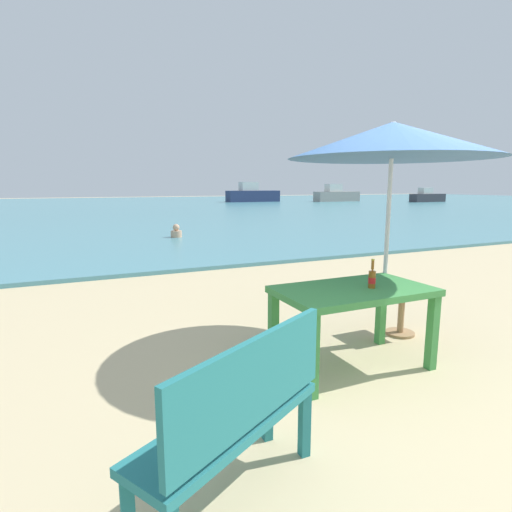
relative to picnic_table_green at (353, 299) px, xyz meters
The scene contains 11 objects.
ground_plane 0.89m from the picnic_table_green, 25.98° to the right, with size 120.00×120.00×0.00m, color #C6B287.
sea_water 29.75m from the picnic_table_green, 88.96° to the left, with size 120.00×50.00×0.08m, color teal.
picnic_table_green is the anchor object (origin of this frame).
beer_bottle_amber 0.26m from the picnic_table_green, 26.30° to the right, with size 0.07×0.07×0.26m.
patio_umbrella 1.67m from the picnic_table_green, 28.51° to the left, with size 2.10×2.10×2.30m.
side_table_wood 1.17m from the picnic_table_green, 23.57° to the left, with size 0.44×0.44×0.54m.
bench_teal_center 1.94m from the picnic_table_green, 144.38° to the right, with size 1.22×0.91×0.95m.
swimmer_person 9.66m from the picnic_table_green, 85.99° to the left, with size 0.34×0.34×0.41m.
boat_cargo_ship 39.83m from the picnic_table_green, 42.17° to the left, with size 3.76×1.03×1.37m.
boat_fishing_trawler 36.87m from the picnic_table_green, 67.49° to the left, with size 5.25×1.43×1.91m.
boat_tanker 38.45m from the picnic_table_green, 54.81° to the left, with size 4.75×1.30×1.73m.
Camera 1 is at (-2.83, -2.64, 1.68)m, focal length 28.66 mm.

